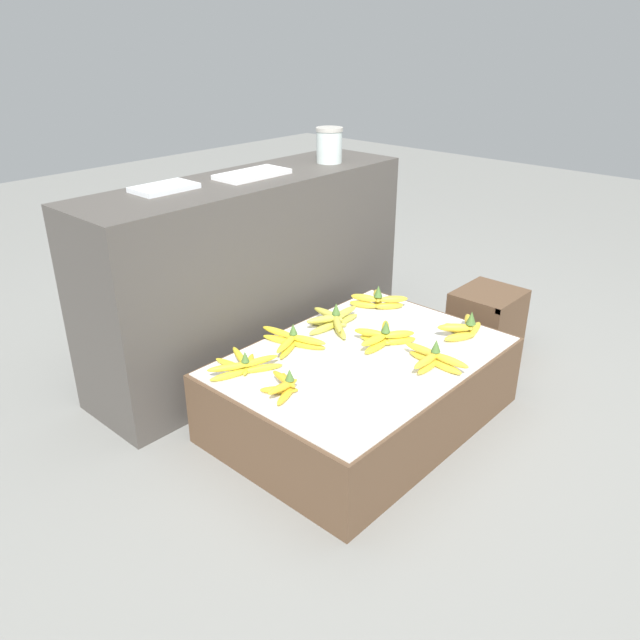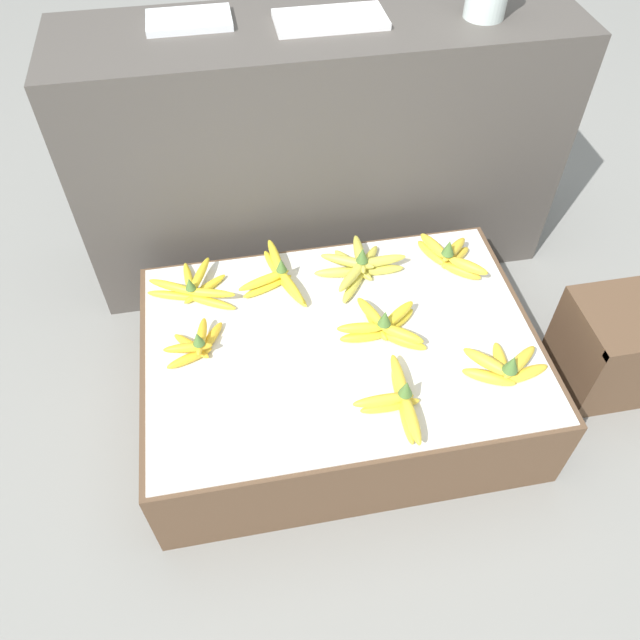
% 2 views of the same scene
% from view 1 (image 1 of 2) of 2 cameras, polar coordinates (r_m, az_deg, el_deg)
% --- Properties ---
extents(ground_plane, '(10.00, 10.00, 0.00)m').
position_cam_1_polar(ground_plane, '(2.38, 3.79, -9.04)').
color(ground_plane, gray).
extents(display_platform, '(1.04, 0.73, 0.27)m').
position_cam_1_polar(display_platform, '(2.31, 3.88, -6.22)').
color(display_platform, brown).
rests_on(display_platform, ground_plane).
extents(back_vendor_table, '(1.47, 0.40, 0.80)m').
position_cam_1_polar(back_vendor_table, '(2.64, -6.26, 4.30)').
color(back_vendor_table, '#4C4742').
rests_on(back_vendor_table, ground_plane).
extents(wooden_crate, '(0.28, 0.25, 0.29)m').
position_cam_1_polar(wooden_crate, '(2.87, 14.95, -0.20)').
color(wooden_crate, brown).
rests_on(wooden_crate, ground_plane).
extents(banana_bunch_front_midright, '(0.17, 0.26, 0.10)m').
position_cam_1_polar(banana_bunch_front_midright, '(2.17, 10.32, -3.54)').
color(banana_bunch_front_midright, gold).
rests_on(banana_bunch_front_midright, display_platform).
extents(banana_bunch_front_right, '(0.22, 0.15, 0.11)m').
position_cam_1_polar(banana_bunch_front_right, '(2.41, 13.04, -0.72)').
color(banana_bunch_front_right, gold).
rests_on(banana_bunch_front_right, display_platform).
extents(banana_bunch_middle_left, '(0.16, 0.14, 0.09)m').
position_cam_1_polar(banana_bunch_middle_left, '(2.00, -3.30, -6.00)').
color(banana_bunch_middle_left, gold).
rests_on(banana_bunch_middle_left, display_platform).
extents(banana_bunch_middle_midright, '(0.23, 0.20, 0.10)m').
position_cam_1_polar(banana_bunch_middle_midright, '(2.30, 5.81, -1.51)').
color(banana_bunch_middle_midright, yellow).
rests_on(banana_bunch_middle_midright, display_platform).
extents(banana_bunch_back_left, '(0.25, 0.21, 0.09)m').
position_cam_1_polar(banana_bunch_back_left, '(2.14, -7.06, -4.09)').
color(banana_bunch_back_left, yellow).
rests_on(banana_bunch_back_left, display_platform).
extents(banana_bunch_back_midleft, '(0.19, 0.27, 0.09)m').
position_cam_1_polar(banana_bunch_back_midleft, '(2.27, -2.65, -1.91)').
color(banana_bunch_back_midleft, yellow).
rests_on(banana_bunch_back_midleft, display_platform).
extents(banana_bunch_back_midright, '(0.27, 0.24, 0.10)m').
position_cam_1_polar(banana_bunch_back_midright, '(2.42, 1.28, -0.04)').
color(banana_bunch_back_midright, gold).
rests_on(banana_bunch_back_midright, display_platform).
extents(banana_bunch_back_right, '(0.16, 0.21, 0.11)m').
position_cam_1_polar(banana_bunch_back_right, '(2.60, 5.30, 1.83)').
color(banana_bunch_back_right, gold).
rests_on(banana_bunch_back_right, display_platform).
extents(glass_jar, '(0.12, 0.12, 0.15)m').
position_cam_1_polar(glass_jar, '(2.80, 0.86, 15.71)').
color(glass_jar, silver).
rests_on(glass_jar, back_vendor_table).
extents(foam_tray_white, '(0.30, 0.15, 0.02)m').
position_cam_1_polar(foam_tray_white, '(2.55, -6.20, 13.12)').
color(foam_tray_white, white).
rests_on(foam_tray_white, back_vendor_table).
extents(foam_tray_dark, '(0.23, 0.14, 0.02)m').
position_cam_1_polar(foam_tray_dark, '(2.37, -14.05, 11.65)').
color(foam_tray_dark, white).
rests_on(foam_tray_dark, back_vendor_table).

